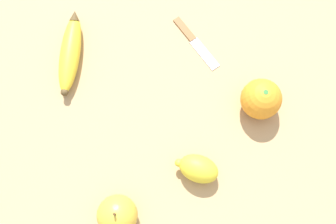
# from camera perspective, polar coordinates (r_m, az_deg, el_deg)

# --- Properties ---
(ground_plane) EXTENTS (3.00, 3.00, 0.00)m
(ground_plane) POSITION_cam_1_polar(r_m,az_deg,el_deg) (0.88, -0.28, 2.98)
(ground_plane) COLOR tan
(banana) EXTENTS (0.20, 0.12, 0.04)m
(banana) POSITION_cam_1_polar(r_m,az_deg,el_deg) (0.91, -14.00, 8.36)
(banana) COLOR yellow
(banana) RESTS_ON ground_plane
(orange) EXTENTS (0.09, 0.09, 0.09)m
(orange) POSITION_cam_1_polar(r_m,az_deg,el_deg) (0.85, 13.35, 1.85)
(orange) COLOR orange
(orange) RESTS_ON ground_plane
(apple) EXTENTS (0.08, 0.08, 0.08)m
(apple) POSITION_cam_1_polar(r_m,az_deg,el_deg) (0.79, -7.37, -14.61)
(apple) COLOR gold
(apple) RESTS_ON ground_plane
(lemon) EXTENTS (0.10, 0.10, 0.06)m
(lemon) POSITION_cam_1_polar(r_m,az_deg,el_deg) (0.81, 4.16, -8.29)
(lemon) COLOR yellow
(lemon) RESTS_ON ground_plane
(paring_knife) EXTENTS (0.15, 0.06, 0.01)m
(paring_knife) POSITION_cam_1_polar(r_m,az_deg,el_deg) (0.92, 3.82, 10.28)
(paring_knife) COLOR silver
(paring_knife) RESTS_ON ground_plane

